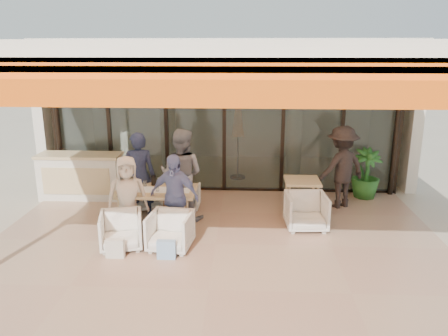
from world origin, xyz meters
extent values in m
plane|color=#C6B293|center=(0.00, 0.00, 0.00)|extent=(70.00, 70.00, 0.00)
cube|color=tan|center=(0.00, 0.00, 0.01)|extent=(8.00, 6.00, 0.01)
cube|color=silver|center=(0.00, 0.00, 3.30)|extent=(8.00, 6.00, 0.20)
cube|color=#FF5B0D|center=(0.00, -2.94, 3.02)|extent=(8.00, 0.12, 0.45)
cube|color=orange|center=(0.00, -2.25, 3.14)|extent=(8.00, 1.50, 0.06)
cylinder|color=black|center=(-3.88, 2.88, 1.60)|extent=(0.12, 0.12, 3.20)
cylinder|color=black|center=(3.88, 2.88, 1.60)|extent=(0.12, 0.12, 3.20)
cube|color=#9EADA3|center=(0.00, 3.00, 1.60)|extent=(8.00, 0.03, 3.20)
cube|color=black|center=(0.00, 3.00, 0.04)|extent=(8.00, 0.10, 0.08)
cube|color=black|center=(0.00, 3.00, 3.16)|extent=(8.00, 0.10, 0.08)
cube|color=black|center=(-4.00, 3.00, 1.60)|extent=(0.08, 0.10, 3.20)
cube|color=black|center=(-2.70, 3.00, 1.60)|extent=(0.08, 0.10, 3.20)
cube|color=black|center=(-1.35, 3.00, 1.60)|extent=(0.08, 0.10, 3.20)
cube|color=black|center=(0.00, 3.00, 1.60)|extent=(0.08, 0.10, 3.20)
cube|color=black|center=(1.35, 3.00, 1.60)|extent=(0.08, 0.10, 3.20)
cube|color=black|center=(2.70, 3.00, 1.60)|extent=(0.08, 0.10, 3.20)
cube|color=black|center=(4.00, 3.00, 1.60)|extent=(0.08, 0.10, 3.20)
cube|color=silver|center=(0.00, 6.50, 1.70)|extent=(9.00, 0.25, 3.40)
cube|color=silver|center=(-4.40, 4.75, 1.70)|extent=(0.25, 3.50, 3.40)
cube|color=silver|center=(4.40, 4.75, 1.70)|extent=(0.25, 3.50, 3.40)
cube|color=silver|center=(0.00, 4.75, 3.40)|extent=(9.00, 3.50, 0.25)
cube|color=#DABA85|center=(0.00, 4.75, 0.01)|extent=(8.00, 3.50, 0.02)
cylinder|color=silver|center=(-1.60, 4.60, 1.50)|extent=(0.40, 0.40, 3.00)
cylinder|color=silver|center=(1.80, 4.60, 1.50)|extent=(0.40, 0.40, 3.00)
cylinder|color=black|center=(-1.20, 4.20, 3.00)|extent=(0.03, 0.03, 0.70)
cube|color=black|center=(-1.20, 4.20, 2.55)|extent=(0.30, 0.30, 0.40)
sphere|color=#FFBF72|center=(-1.20, 4.20, 2.55)|extent=(0.18, 0.18, 0.18)
cylinder|color=black|center=(2.30, 4.20, 3.00)|extent=(0.03, 0.03, 0.70)
cube|color=black|center=(2.30, 4.20, 2.55)|extent=(0.30, 0.30, 0.40)
sphere|color=#FFBF72|center=(2.30, 4.20, 2.55)|extent=(0.18, 0.18, 0.18)
cylinder|color=black|center=(0.30, 4.00, 0.05)|extent=(0.40, 0.40, 0.05)
cylinder|color=black|center=(0.30, 4.00, 1.05)|extent=(0.04, 0.04, 2.10)
cone|color=orange|center=(0.30, 4.00, 1.70)|extent=(0.32, 0.32, 1.10)
cube|color=silver|center=(-3.20, 2.30, 0.50)|extent=(1.80, 0.60, 1.00)
cube|color=#DABA85|center=(-3.20, 2.30, 1.01)|extent=(1.85, 0.65, 0.06)
cube|color=#DABA85|center=(-3.20, 1.99, 0.50)|extent=(1.50, 0.02, 0.60)
cube|color=#DABA85|center=(-1.18, 0.76, 0.72)|extent=(1.50, 0.90, 0.05)
cube|color=white|center=(-1.18, 0.76, 0.74)|extent=(1.30, 0.35, 0.01)
cylinder|color=#DABA85|center=(-1.80, 0.44, 0.35)|extent=(0.06, 0.06, 0.70)
cylinder|color=#DABA85|center=(-0.56, 0.44, 0.35)|extent=(0.06, 0.06, 0.70)
cylinder|color=#DABA85|center=(-1.80, 1.08, 0.35)|extent=(0.06, 0.06, 0.70)
cylinder|color=#DABA85|center=(-0.56, 1.08, 0.35)|extent=(0.06, 0.06, 0.70)
cylinder|color=white|center=(-1.63, 0.61, 0.81)|extent=(0.06, 0.06, 0.11)
cylinder|color=white|center=(-1.43, 0.96, 0.81)|extent=(0.06, 0.06, 0.11)
cylinder|color=white|center=(-1.13, 0.66, 0.81)|extent=(0.06, 0.06, 0.11)
cylinder|color=white|center=(-0.88, 0.94, 0.81)|extent=(0.06, 0.06, 0.11)
cylinder|color=brown|center=(-1.73, 0.91, 0.83)|extent=(0.07, 0.07, 0.16)
cylinder|color=black|center=(-1.28, 1.04, 0.83)|extent=(0.09, 0.09, 0.17)
cylinder|color=black|center=(-1.28, 1.04, 0.93)|extent=(0.10, 0.10, 0.01)
cylinder|color=white|center=(-1.63, 0.46, 0.76)|extent=(0.22, 0.22, 0.01)
cylinder|color=white|center=(-0.73, 0.46, 0.76)|extent=(0.22, 0.22, 0.01)
cylinder|color=white|center=(-1.63, 1.08, 0.76)|extent=(0.22, 0.22, 0.01)
cylinder|color=white|center=(-0.73, 1.08, 0.76)|extent=(0.22, 0.22, 0.01)
imported|color=white|center=(-1.60, 1.71, 0.33)|extent=(0.79, 0.76, 0.67)
imported|color=white|center=(-0.76, 1.71, 0.30)|extent=(0.59, 0.55, 0.60)
imported|color=white|center=(-1.60, -0.19, 0.35)|extent=(0.82, 0.79, 0.71)
imported|color=white|center=(-0.76, -0.19, 0.36)|extent=(0.78, 0.74, 0.72)
imported|color=#171E34|center=(-1.60, 1.21, 0.88)|extent=(0.72, 0.54, 1.76)
imported|color=slate|center=(-0.76, 1.21, 0.91)|extent=(1.02, 0.87, 1.83)
imported|color=beige|center=(-1.60, 0.31, 0.75)|extent=(0.85, 0.69, 1.50)
imported|color=#6E7CB8|center=(-0.76, 0.31, 0.78)|extent=(0.97, 0.59, 1.55)
cube|color=silver|center=(-1.60, -0.59, 0.17)|extent=(0.30, 0.10, 0.34)
cube|color=#99BFD8|center=(-0.76, -0.59, 0.17)|extent=(0.30, 0.10, 0.34)
cube|color=#DABA85|center=(1.65, 1.55, 0.72)|extent=(0.70, 0.70, 0.05)
cylinder|color=#DABA85|center=(1.37, 1.27, 0.35)|extent=(0.05, 0.05, 0.70)
cylinder|color=#DABA85|center=(1.93, 1.27, 0.35)|extent=(0.05, 0.05, 0.70)
cylinder|color=#DABA85|center=(1.37, 1.83, 0.35)|extent=(0.05, 0.05, 0.70)
cylinder|color=#DABA85|center=(1.93, 1.83, 0.35)|extent=(0.05, 0.05, 0.70)
imported|color=white|center=(1.65, 0.80, 0.38)|extent=(0.79, 0.74, 0.77)
imported|color=black|center=(2.52, 2.01, 0.89)|extent=(1.32, 1.11, 1.77)
imported|color=#1E5919|center=(3.22, 2.64, 0.58)|extent=(0.73, 0.73, 1.15)
camera|label=1|loc=(0.50, -6.96, 3.33)|focal=35.00mm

